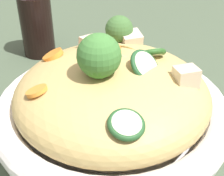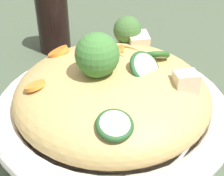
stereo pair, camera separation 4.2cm
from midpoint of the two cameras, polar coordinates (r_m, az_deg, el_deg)
The scene contains 8 objects.
ground_plane at distance 0.46m, azimuth -2.62°, elevation -7.28°, with size 3.00×3.00×0.00m, color #43523D.
serving_bowl at distance 0.44m, azimuth -2.71°, elevation -4.60°, with size 0.31×0.31×0.05m.
noodle_heap at distance 0.42m, azimuth -2.82°, elevation -1.00°, with size 0.25×0.25×0.09m.
broccoli_florets at distance 0.40m, azimuth -4.48°, elevation 6.22°, with size 0.13×0.16×0.07m.
carrot_coins at distance 0.43m, azimuth -8.47°, elevation 4.82°, with size 0.16×0.12×0.03m.
zucchini_slices at distance 0.39m, azimuth 2.24°, elevation 2.01°, with size 0.13×0.15×0.04m.
chicken_chunks at distance 0.44m, azimuth 1.64°, elevation 6.14°, with size 0.11×0.15×0.03m.
soy_sauce_bottle at distance 0.64m, azimuth -14.81°, elevation 10.74°, with size 0.06×0.06×0.15m.
Camera 1 is at (0.14, 0.32, 0.30)m, focal length 52.79 mm.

